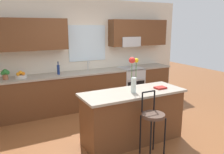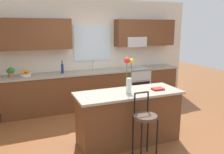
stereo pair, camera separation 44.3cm
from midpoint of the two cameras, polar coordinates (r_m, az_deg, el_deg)
The scene contains 12 objects.
ground_plane at distance 4.59m, azimuth 6.01°, elevation -13.70°, with size 14.00×14.00×0.00m, color brown.
back_wall_assembly at distance 5.96m, azimuth -2.53°, elevation 7.60°, with size 5.60×0.50×2.70m.
counter_run at distance 5.88m, azimuth -1.70°, elevation -2.81°, with size 4.56×0.64×0.92m.
sink_faucet at distance 5.86m, azimuth -2.70°, elevation 3.10°, with size 0.02×0.13×0.23m.
oven_range at distance 6.32m, azimuth 7.96°, elevation -1.88°, with size 0.60×0.64×0.92m.
kitchen_island at distance 4.10m, azimuth 7.25°, elevation -9.89°, with size 1.85×0.72×0.92m.
bar_stool_near at distance 3.59m, azimuth 11.83°, elevation -10.47°, with size 0.36×0.36×1.04m.
flower_vase at distance 3.81m, azimuth 7.49°, elevation 0.42°, with size 0.17×0.10×0.61m.
cookbook at distance 4.17m, azimuth 14.39°, elevation -2.96°, with size 0.20×0.15×0.03m, color maroon.
fruit_bowl_oranges at distance 5.43m, azimuth -18.66°, elevation 0.75°, with size 0.24×0.24×0.16m.
bottle_olive_oil at distance 5.52m, azimuth -10.10°, elevation 2.11°, with size 0.06×0.06×0.31m.
potted_plant_small at distance 5.40m, azimuth -21.93°, elevation 1.23°, with size 0.18×0.12×0.23m.
Camera 2 is at (-1.77, -3.70, 2.03)m, focal length 36.53 mm.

